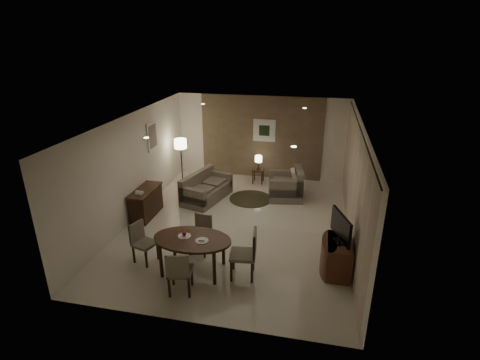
% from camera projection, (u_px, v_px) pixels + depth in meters
% --- Properties ---
extents(room_shell, '(5.50, 7.00, 2.70)m').
position_uv_depth(room_shell, '(242.00, 170.00, 9.35)').
color(room_shell, beige).
rests_on(room_shell, ground).
extents(taupe_accent, '(3.96, 0.03, 2.70)m').
position_uv_depth(taupe_accent, '(261.00, 138.00, 12.15)').
color(taupe_accent, '#7A604C').
rests_on(taupe_accent, wall_back).
extents(curtain_wall, '(0.08, 6.70, 2.58)m').
position_uv_depth(curtain_wall, '(354.00, 185.00, 8.48)').
color(curtain_wall, beige).
rests_on(curtain_wall, wall_right).
extents(curtain_rod, '(0.03, 6.80, 0.03)m').
position_uv_depth(curtain_rod, '(361.00, 129.00, 7.99)').
color(curtain_rod, black).
rests_on(curtain_rod, wall_right).
extents(art_back_frame, '(0.72, 0.03, 0.72)m').
position_uv_depth(art_back_frame, '(264.00, 130.00, 12.02)').
color(art_back_frame, silver).
rests_on(art_back_frame, wall_back).
extents(art_back_canvas, '(0.34, 0.01, 0.34)m').
position_uv_depth(art_back_canvas, '(264.00, 131.00, 12.00)').
color(art_back_canvas, black).
rests_on(art_back_canvas, wall_back).
extents(art_left_frame, '(0.03, 0.60, 0.80)m').
position_uv_depth(art_left_frame, '(152.00, 136.00, 10.42)').
color(art_left_frame, silver).
rests_on(art_left_frame, wall_left).
extents(art_left_canvas, '(0.01, 0.46, 0.64)m').
position_uv_depth(art_left_canvas, '(153.00, 136.00, 10.42)').
color(art_left_canvas, gray).
rests_on(art_left_canvas, wall_left).
extents(downlight_nl, '(0.10, 0.10, 0.01)m').
position_uv_depth(downlight_nl, '(146.00, 138.00, 7.13)').
color(downlight_nl, white).
rests_on(downlight_nl, ceiling).
extents(downlight_nr, '(0.10, 0.10, 0.01)m').
position_uv_depth(downlight_nr, '(294.00, 147.00, 6.59)').
color(downlight_nr, white).
rests_on(downlight_nr, ceiling).
extents(downlight_fl, '(0.10, 0.10, 0.01)m').
position_uv_depth(downlight_fl, '(203.00, 104.00, 10.40)').
color(downlight_fl, white).
rests_on(downlight_fl, ceiling).
extents(downlight_fr, '(0.10, 0.10, 0.01)m').
position_uv_depth(downlight_fr, '(305.00, 108.00, 9.85)').
color(downlight_fr, white).
rests_on(downlight_fr, ceiling).
extents(console_desk, '(0.48, 1.20, 0.75)m').
position_uv_depth(console_desk, '(146.00, 203.00, 9.84)').
color(console_desk, '#4B2E18').
rests_on(console_desk, floor).
extents(telephone, '(0.20, 0.14, 0.09)m').
position_uv_depth(telephone, '(139.00, 192.00, 9.41)').
color(telephone, white).
rests_on(telephone, console_desk).
extents(tv_cabinet, '(0.48, 0.90, 0.70)m').
position_uv_depth(tv_cabinet, '(339.00, 257.00, 7.53)').
color(tv_cabinet, brown).
rests_on(tv_cabinet, floor).
extents(flat_tv, '(0.36, 0.85, 0.60)m').
position_uv_depth(flat_tv, '(341.00, 227.00, 7.29)').
color(flat_tv, black).
rests_on(flat_tv, tv_cabinet).
extents(dining_table, '(1.59, 0.99, 0.74)m').
position_uv_depth(dining_table, '(193.00, 255.00, 7.57)').
color(dining_table, '#4B2E18').
rests_on(dining_table, floor).
extents(chair_near, '(0.51, 0.51, 0.91)m').
position_uv_depth(chair_near, '(180.00, 271.00, 6.92)').
color(chair_near, '#766C5B').
rests_on(chair_near, floor).
extents(chair_far, '(0.46, 0.46, 0.85)m').
position_uv_depth(chair_far, '(200.00, 235.00, 8.16)').
color(chair_far, '#766C5B').
rests_on(chair_far, floor).
extents(chair_left, '(0.53, 0.53, 0.87)m').
position_uv_depth(chair_left, '(145.00, 243.00, 7.85)').
color(chair_left, '#766C5B').
rests_on(chair_left, floor).
extents(chair_right, '(0.54, 0.54, 1.01)m').
position_uv_depth(chair_right, '(243.00, 254.00, 7.34)').
color(chair_right, '#766C5B').
rests_on(chair_right, floor).
extents(plate_a, '(0.26, 0.26, 0.02)m').
position_uv_depth(plate_a, '(184.00, 236.00, 7.51)').
color(plate_a, white).
rests_on(plate_a, dining_table).
extents(plate_b, '(0.26, 0.26, 0.02)m').
position_uv_depth(plate_b, '(202.00, 241.00, 7.34)').
color(plate_b, white).
rests_on(plate_b, dining_table).
extents(fruit_apple, '(0.09, 0.09, 0.09)m').
position_uv_depth(fruit_apple, '(184.00, 234.00, 7.49)').
color(fruit_apple, maroon).
rests_on(fruit_apple, plate_a).
extents(napkin, '(0.12, 0.08, 0.03)m').
position_uv_depth(napkin, '(202.00, 240.00, 7.33)').
color(napkin, white).
rests_on(napkin, plate_b).
extents(round_rug, '(1.25, 1.25, 0.01)m').
position_uv_depth(round_rug, '(251.00, 199.00, 10.96)').
color(round_rug, '#3A3720').
rests_on(round_rug, floor).
extents(sofa, '(1.81, 1.23, 0.78)m').
position_uv_depth(sofa, '(207.00, 187.00, 10.80)').
color(sofa, '#766C5B').
rests_on(sofa, floor).
extents(armchair, '(1.09, 1.14, 0.90)m').
position_uv_depth(armchair, '(286.00, 183.00, 10.90)').
color(armchair, '#766C5B').
rests_on(armchair, floor).
extents(side_table, '(0.36, 0.36, 0.46)m').
position_uv_depth(side_table, '(258.00, 176.00, 12.05)').
color(side_table, black).
rests_on(side_table, floor).
extents(table_lamp, '(0.22, 0.22, 0.50)m').
position_uv_depth(table_lamp, '(258.00, 162.00, 11.87)').
color(table_lamp, '#FFEAC1').
rests_on(table_lamp, side_table).
extents(floor_lamp, '(0.38, 0.38, 1.49)m').
position_uv_depth(floor_lamp, '(182.00, 162.00, 11.75)').
color(floor_lamp, '#FFE5B7').
rests_on(floor_lamp, floor).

